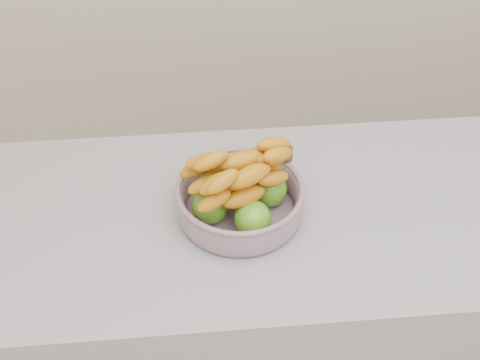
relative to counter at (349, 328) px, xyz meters
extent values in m
cube|color=#9C9DA4|center=(0.00, 0.00, 0.00)|extent=(2.00, 0.60, 0.90)
cylinder|color=#93A0B0|center=(-0.29, 0.00, 0.46)|extent=(0.23, 0.23, 0.01)
torus|color=#93A0B0|center=(-0.29, 0.00, 0.52)|extent=(0.27, 0.27, 0.01)
sphere|color=#5B981A|center=(-0.27, -0.06, 0.50)|extent=(0.08, 0.08, 0.08)
sphere|color=#5B981A|center=(-0.23, 0.02, 0.50)|extent=(0.08, 0.08, 0.08)
sphere|color=#5B981A|center=(-0.31, 0.06, 0.50)|extent=(0.08, 0.08, 0.08)
sphere|color=#5B981A|center=(-0.36, -0.02, 0.50)|extent=(0.08, 0.08, 0.08)
ellipsoid|color=orange|center=(-0.29, -0.04, 0.54)|extent=(0.17, 0.11, 0.04)
ellipsoid|color=orange|center=(-0.30, 0.00, 0.54)|extent=(0.18, 0.09, 0.04)
ellipsoid|color=orange|center=(-0.31, 0.04, 0.54)|extent=(0.18, 0.07, 0.04)
ellipsoid|color=orange|center=(-0.28, -0.02, 0.57)|extent=(0.17, 0.12, 0.04)
ellipsoid|color=orange|center=(-0.30, 0.02, 0.57)|extent=(0.18, 0.06, 0.04)
ellipsoid|color=orange|center=(-0.29, 0.00, 0.60)|extent=(0.18, 0.09, 0.04)
ellipsoid|color=orange|center=(-0.27, -0.04, 0.60)|extent=(0.17, 0.12, 0.04)
cylinder|color=#453116|center=(-0.19, 0.03, 0.59)|extent=(0.03, 0.03, 0.03)
camera|label=1|loc=(-0.39, -1.03, 1.47)|focal=50.00mm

